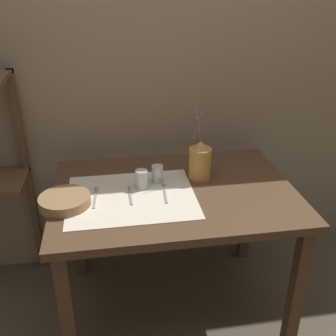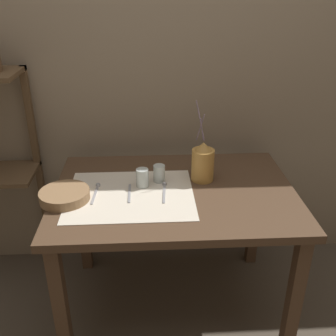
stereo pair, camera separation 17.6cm
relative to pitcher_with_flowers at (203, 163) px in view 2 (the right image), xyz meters
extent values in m
plane|color=brown|center=(-0.15, -0.10, -0.85)|extent=(12.00, 12.00, 0.00)
cube|color=gray|center=(-0.15, 0.43, 0.35)|extent=(7.00, 0.06, 2.40)
cube|color=#4C3523|center=(-0.15, -0.10, -0.12)|extent=(1.19, 0.84, 0.04)
cube|color=#4C3523|center=(-0.68, -0.46, -0.49)|extent=(0.06, 0.06, 0.71)
cube|color=#4C3523|center=(0.38, -0.46, -0.49)|extent=(0.06, 0.06, 0.71)
cube|color=#4C3523|center=(-0.68, 0.26, -0.49)|extent=(0.06, 0.06, 0.71)
cube|color=#4C3523|center=(0.38, 0.26, -0.49)|extent=(0.06, 0.06, 0.71)
cube|color=brown|center=(-0.93, 0.36, -0.21)|extent=(0.04, 0.04, 1.27)
cube|color=beige|center=(-0.37, -0.14, -0.09)|extent=(0.60, 0.49, 0.00)
cylinder|color=#B7843D|center=(0.00, 0.00, -0.01)|extent=(0.11, 0.11, 0.17)
cone|color=#B7843D|center=(0.00, 0.00, 0.09)|extent=(0.09, 0.09, 0.04)
cylinder|color=slate|center=(-0.02, 0.01, 0.18)|extent=(0.04, 0.03, 0.14)
cylinder|color=slate|center=(-0.02, 0.00, 0.22)|extent=(0.05, 0.02, 0.21)
cylinder|color=slate|center=(-0.01, 0.01, 0.17)|extent=(0.03, 0.03, 0.12)
cylinder|color=#8E6B47|center=(-0.67, -0.17, -0.07)|extent=(0.23, 0.23, 0.05)
cylinder|color=#B7C1BC|center=(-0.31, -0.06, -0.05)|extent=(0.06, 0.06, 0.09)
cylinder|color=#B7C1BC|center=(-0.22, -0.01, -0.05)|extent=(0.06, 0.06, 0.09)
cube|color=#939399|center=(-0.54, -0.14, -0.09)|extent=(0.02, 0.18, 0.00)
sphere|color=#939399|center=(-0.53, -0.05, -0.09)|extent=(0.02, 0.02, 0.02)
cube|color=#939399|center=(-0.37, -0.13, -0.09)|extent=(0.01, 0.18, 0.00)
cube|color=#939399|center=(-0.20, -0.14, -0.09)|extent=(0.02, 0.18, 0.00)
sphere|color=#939399|center=(-0.20, -0.05, -0.09)|extent=(0.02, 0.02, 0.02)
camera|label=1|loc=(-0.45, -1.77, 0.85)|focal=42.00mm
camera|label=2|loc=(-0.28, -1.79, 0.85)|focal=42.00mm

